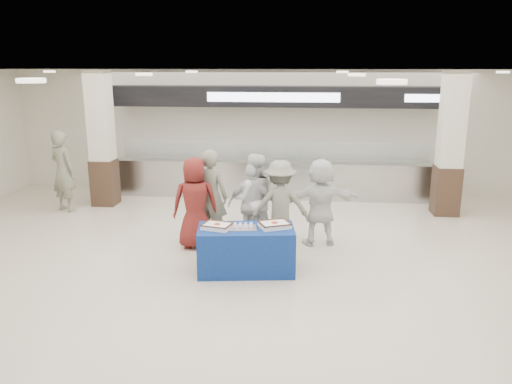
# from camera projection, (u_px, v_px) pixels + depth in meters

# --- Properties ---
(ground) EXTENTS (14.00, 14.00, 0.00)m
(ground) POSITION_uv_depth(u_px,v_px,m) (249.00, 284.00, 7.76)
(ground) COLOR beige
(ground) RESTS_ON ground
(serving_line) EXTENTS (8.70, 0.85, 2.80)m
(serving_line) POSITION_uv_depth(u_px,v_px,m) (273.00, 152.00, 12.67)
(serving_line) COLOR #AEB1B5
(serving_line) RESTS_ON ground
(column_left) EXTENTS (0.55, 0.55, 3.20)m
(column_left) POSITION_uv_depth(u_px,v_px,m) (102.00, 142.00, 11.82)
(column_left) COLOR #332117
(column_left) RESTS_ON ground
(column_right) EXTENTS (0.55, 0.55, 3.20)m
(column_right) POSITION_uv_depth(u_px,v_px,m) (450.00, 148.00, 11.03)
(column_right) COLOR #332117
(column_right) RESTS_ON ground
(display_table) EXTENTS (1.64, 0.98, 0.75)m
(display_table) POSITION_uv_depth(u_px,v_px,m) (246.00, 250.00, 8.14)
(display_table) COLOR navy
(display_table) RESTS_ON ground
(sheet_cake_left) EXTENTS (0.51, 0.44, 0.09)m
(sheet_cake_left) POSITION_uv_depth(u_px,v_px,m) (217.00, 226.00, 8.00)
(sheet_cake_left) COLOR white
(sheet_cake_left) RESTS_ON display_table
(sheet_cake_right) EXTENTS (0.57, 0.52, 0.10)m
(sheet_cake_right) POSITION_uv_depth(u_px,v_px,m) (275.00, 224.00, 8.06)
(sheet_cake_right) COLOR white
(sheet_cake_right) RESTS_ON display_table
(cupcake_tray) EXTENTS (0.47, 0.38, 0.07)m
(cupcake_tray) POSITION_uv_depth(u_px,v_px,m) (243.00, 226.00, 8.00)
(cupcake_tray) COLOR #AFB0B4
(cupcake_tray) RESTS_ON display_table
(civilian_maroon) EXTENTS (0.93, 0.71, 1.70)m
(civilian_maroon) POSITION_uv_depth(u_px,v_px,m) (195.00, 203.00, 9.13)
(civilian_maroon) COLOR maroon
(civilian_maroon) RESTS_ON ground
(soldier_a) EXTENTS (0.74, 0.58, 1.80)m
(soldier_a) POSITION_uv_depth(u_px,v_px,m) (211.00, 196.00, 9.39)
(soldier_a) COLOR slate
(soldier_a) RESTS_ON ground
(chef_tall) EXTENTS (0.91, 0.75, 1.72)m
(chef_tall) POSITION_uv_depth(u_px,v_px,m) (254.00, 199.00, 9.36)
(chef_tall) COLOR white
(chef_tall) RESTS_ON ground
(chef_short) EXTENTS (0.95, 0.48, 1.56)m
(chef_short) POSITION_uv_depth(u_px,v_px,m) (252.00, 205.00, 9.24)
(chef_short) COLOR white
(chef_short) RESTS_ON ground
(soldier_b) EXTENTS (1.15, 0.79, 1.64)m
(soldier_b) POSITION_uv_depth(u_px,v_px,m) (280.00, 205.00, 9.12)
(soldier_b) COLOR slate
(soldier_b) RESTS_ON ground
(civilian_white) EXTENTS (1.60, 0.82, 1.65)m
(civilian_white) POSITION_uv_depth(u_px,v_px,m) (320.00, 202.00, 9.29)
(civilian_white) COLOR white
(civilian_white) RESTS_ON ground
(soldier_bg) EXTENTS (0.81, 0.70, 1.87)m
(soldier_bg) POSITION_uv_depth(u_px,v_px,m) (63.00, 171.00, 11.43)
(soldier_bg) COLOR slate
(soldier_bg) RESTS_ON ground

